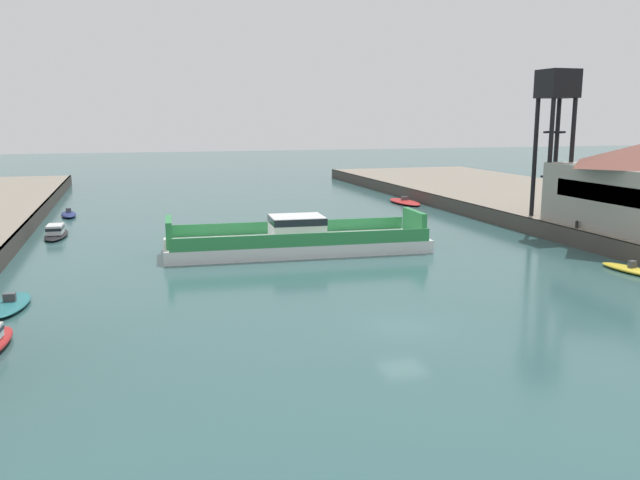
% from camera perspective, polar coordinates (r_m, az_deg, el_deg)
% --- Properties ---
extents(ground_plane, '(400.00, 400.00, 0.00)m').
position_cam_1_polar(ground_plane, '(37.21, 7.32, -7.58)').
color(ground_plane, '#335B5B').
extents(chain_ferry, '(23.27, 8.25, 3.30)m').
position_cam_1_polar(chain_ferry, '(57.17, -2.03, -0.03)').
color(chain_ferry, silver).
rests_on(chain_ferry, ground).
extents(moored_boat_near_left, '(2.22, 5.32, 1.01)m').
position_cam_1_polar(moored_boat_near_left, '(83.29, -21.18, 2.12)').
color(moored_boat_near_left, navy).
rests_on(moored_boat_near_left, ground).
extents(moored_boat_near_right, '(2.30, 7.07, 1.29)m').
position_cam_1_polar(moored_boat_near_right, '(69.25, -22.17, 0.63)').
color(moored_boat_near_right, black).
rests_on(moored_boat_near_right, ground).
extents(moored_boat_mid_left, '(2.97, 8.04, 0.99)m').
position_cam_1_polar(moored_boat_mid_left, '(90.27, 7.45, 3.35)').
color(moored_boat_mid_left, red).
rests_on(moored_boat_mid_left, ground).
extents(moored_boat_mid_right, '(2.27, 5.63, 0.91)m').
position_cam_1_polar(moored_boat_mid_right, '(54.91, 25.69, -2.37)').
color(moored_boat_mid_right, yellow).
rests_on(moored_boat_mid_right, ground).
extents(moored_boat_far_left, '(2.58, 6.01, 0.92)m').
position_cam_1_polar(moored_boat_far_left, '(44.79, -25.54, -5.11)').
color(moored_boat_far_left, '#237075').
rests_on(moored_boat_far_left, ground).
extents(crane_tower, '(3.23, 3.23, 14.65)m').
position_cam_1_polar(crane_tower, '(69.78, 20.04, 11.26)').
color(crane_tower, black).
rests_on(crane_tower, quay_right).
extents(bollard_right_far, '(0.32, 0.32, 0.71)m').
position_cam_1_polar(bollard_right_far, '(64.00, 21.61, 1.32)').
color(bollard_right_far, black).
rests_on(bollard_right_far, quay_right).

